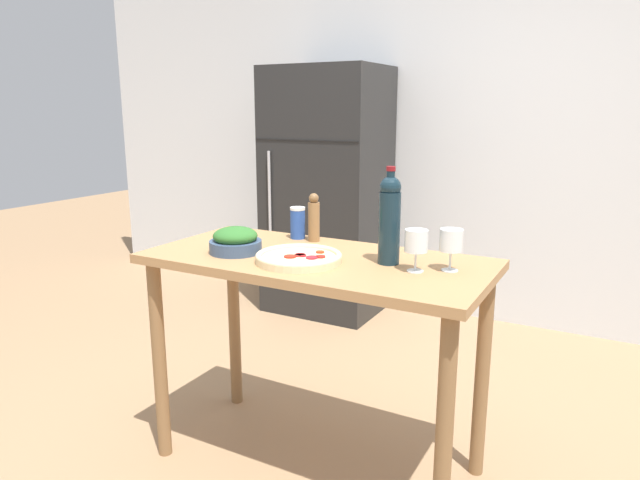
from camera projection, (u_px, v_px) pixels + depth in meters
name	position (u px, v px, depth m)	size (l,w,h in m)	color
ground_plane	(316.00, 462.00, 2.39)	(14.00, 14.00, 0.00)	#9E7A56
wall_back	(464.00, 131.00, 3.86)	(6.40, 0.06, 2.60)	silver
refrigerator	(327.00, 192.00, 4.06)	(0.79, 0.64, 1.73)	black
prep_counter	(316.00, 290.00, 2.22)	(1.32, 0.63, 0.89)	#A87A4C
wine_bottle	(390.00, 218.00, 2.06)	(0.08, 0.08, 0.36)	#142833
wine_glass_near	(416.00, 243.00, 1.97)	(0.08, 0.08, 0.15)	silver
wine_glass_far	(451.00, 242.00, 1.98)	(0.08, 0.08, 0.15)	silver
pepper_mill	(314.00, 218.00, 2.43)	(0.05, 0.05, 0.21)	olive
salad_bowl	(235.00, 241.00, 2.24)	(0.21, 0.21, 0.10)	#384C6B
homemade_pizza	(299.00, 257.00, 2.11)	(0.32, 0.32, 0.03)	beige
salt_canister	(298.00, 223.00, 2.48)	(0.07, 0.07, 0.14)	#284CA3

